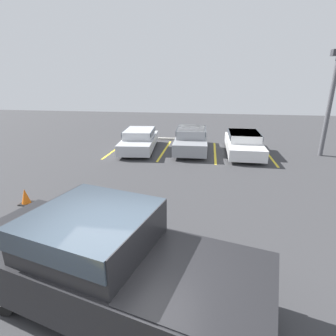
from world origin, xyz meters
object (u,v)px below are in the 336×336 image
(parked_sedan_a, at_px, (139,139))
(parked_sedan_c, at_px, (243,142))
(light_post, at_px, (331,97))
(traffic_cone, at_px, (25,197))
(wheel_stop_curb, at_px, (170,139))
(pickup_truck, at_px, (109,261))
(parked_sedan_b, at_px, (191,139))

(parked_sedan_a, distance_m, parked_sedan_c, 5.92)
(light_post, height_order, traffic_cone, light_post)
(wheel_stop_curb, bearing_deg, pickup_truck, -85.94)
(parked_sedan_c, distance_m, traffic_cone, 10.96)
(light_post, height_order, wheel_stop_curb, light_post)
(parked_sedan_a, relative_size, parked_sedan_c, 0.97)
(pickup_truck, bearing_deg, light_post, 69.35)
(traffic_cone, bearing_deg, parked_sedan_c, 44.37)
(light_post, distance_m, traffic_cone, 14.60)
(parked_sedan_a, height_order, parked_sedan_c, parked_sedan_a)
(traffic_cone, distance_m, wheel_stop_curb, 10.92)
(parked_sedan_c, height_order, light_post, light_post)
(pickup_truck, height_order, traffic_cone, pickup_truck)
(parked_sedan_b, xyz_separation_m, parked_sedan_c, (2.92, -0.20, -0.06))
(pickup_truck, xyz_separation_m, traffic_cone, (-4.24, 3.44, -0.65))
(pickup_truck, relative_size, parked_sedan_a, 1.28)
(parked_sedan_b, distance_m, light_post, 7.46)
(light_post, bearing_deg, parked_sedan_c, -177.50)
(parked_sedan_a, height_order, wheel_stop_curb, parked_sedan_a)
(traffic_cone, xyz_separation_m, wheel_stop_curb, (3.26, 10.42, -0.17))
(traffic_cone, bearing_deg, light_post, 33.22)
(wheel_stop_curb, bearing_deg, light_post, -16.47)
(parked_sedan_a, distance_m, wheel_stop_curb, 3.25)
(pickup_truck, distance_m, parked_sedan_b, 11.32)
(parked_sedan_a, xyz_separation_m, parked_sedan_c, (5.92, 0.14, -0.01))
(parked_sedan_c, xyz_separation_m, light_post, (4.15, 0.18, 2.47))
(wheel_stop_curb, bearing_deg, parked_sedan_b, -57.10)
(parked_sedan_b, height_order, traffic_cone, parked_sedan_b)
(wheel_stop_curb, bearing_deg, parked_sedan_a, -114.89)
(parked_sedan_b, height_order, parked_sedan_c, parked_sedan_b)
(light_post, relative_size, traffic_cone, 10.03)
(pickup_truck, bearing_deg, wheel_stop_curb, 107.84)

